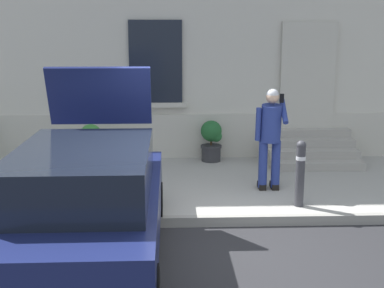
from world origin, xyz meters
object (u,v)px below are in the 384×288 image
at_px(planter_charcoal, 212,140).
at_px(person_on_phone, 271,133).
at_px(planter_cream, 92,144).
at_px(bollard_near_person, 300,171).
at_px(hatchback_car_navy, 87,202).

bearing_deg(planter_charcoal, person_on_phone, -67.98).
xyz_separation_m(person_on_phone, planter_cream, (-3.27, 1.73, -0.55)).
relative_size(planter_cream, planter_charcoal, 1.00).
height_order(planter_cream, planter_charcoal, same).
bearing_deg(person_on_phone, bollard_near_person, -55.33).
relative_size(bollard_near_person, planter_charcoal, 1.22).
distance_m(bollard_near_person, planter_cream, 4.42).
relative_size(hatchback_car_navy, person_on_phone, 2.33).
distance_m(bollard_near_person, person_on_phone, 0.99).
distance_m(hatchback_car_navy, bollard_near_person, 3.40).
height_order(bollard_near_person, person_on_phone, person_on_phone).
distance_m(bollard_near_person, planter_charcoal, 3.12).
distance_m(hatchback_car_navy, planter_cream, 4.20).
relative_size(person_on_phone, planter_charcoal, 2.03).
bearing_deg(person_on_phone, planter_charcoal, 125.87).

